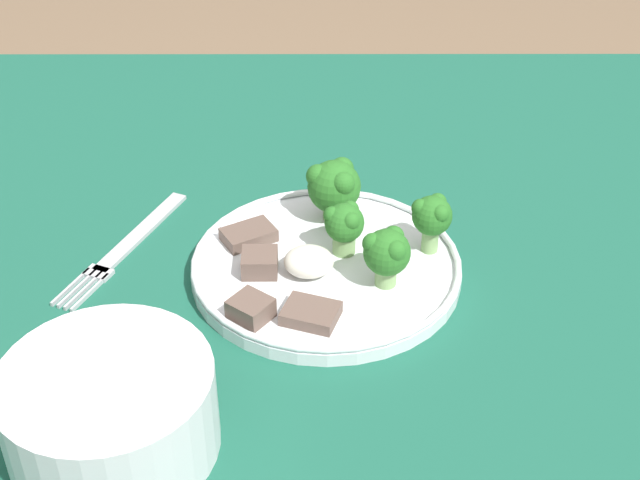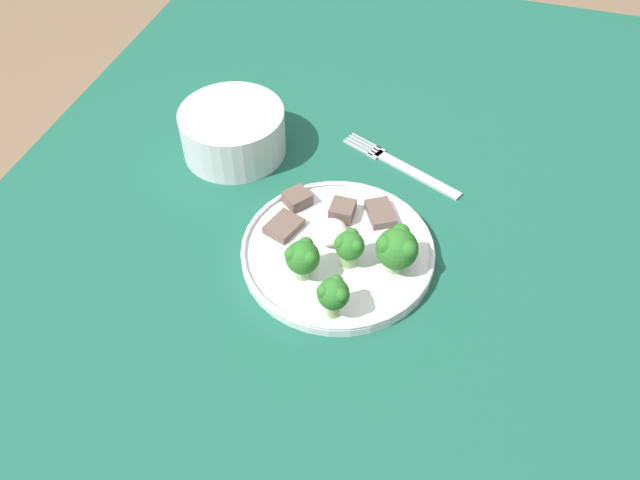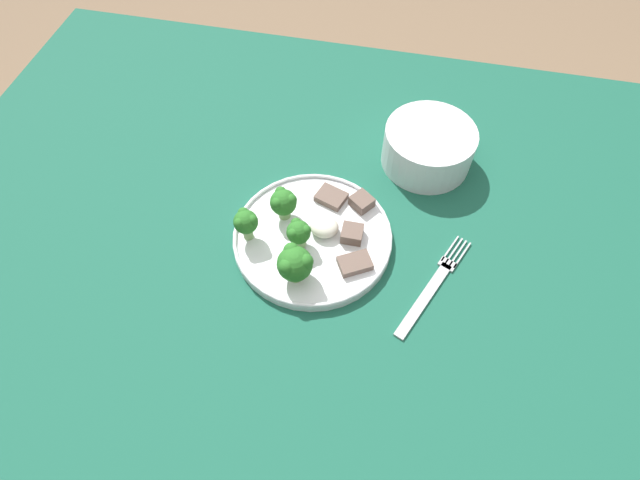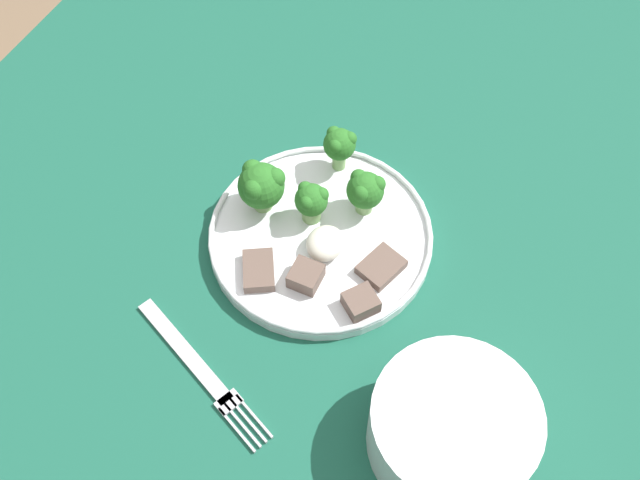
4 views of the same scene
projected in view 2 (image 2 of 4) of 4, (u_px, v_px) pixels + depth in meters
ground_plane at (336, 459)px, 1.35m from camera, size 8.00×8.00×0.00m
table at (344, 275)px, 0.87m from camera, size 1.38×0.98×0.73m
dinner_plate at (340, 252)px, 0.77m from camera, size 0.24×0.24×0.02m
fork at (402, 166)px, 0.88m from camera, size 0.10×0.19×0.00m
cream_bowl at (233, 133)px, 0.89m from camera, size 0.15×0.15×0.07m
broccoli_floret_near_rim_left at (397, 248)px, 0.72m from camera, size 0.05×0.05×0.06m
broccoli_floret_center_left at (333, 294)px, 0.68m from camera, size 0.04×0.04×0.06m
broccoli_floret_back_left at (350, 246)px, 0.73m from camera, size 0.04×0.04×0.05m
broccoli_floret_front_left at (303, 257)px, 0.72m from camera, size 0.04×0.04×0.05m
meat_slice_front_slice at (284, 226)px, 0.79m from camera, size 0.05×0.05×0.01m
meat_slice_middle_slice at (381, 213)px, 0.80m from camera, size 0.06×0.05×0.01m
meat_slice_rear_slice at (297, 198)px, 0.81m from camera, size 0.04×0.04×0.02m
meat_slice_edge_slice at (342, 210)px, 0.80m from camera, size 0.03×0.03×0.02m
sauce_dollop at (332, 232)px, 0.77m from camera, size 0.04×0.04×0.02m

